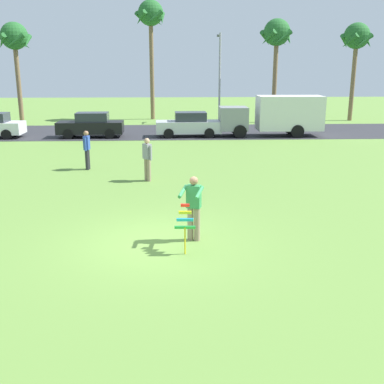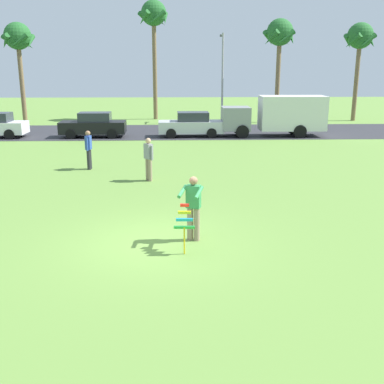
% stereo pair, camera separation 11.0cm
% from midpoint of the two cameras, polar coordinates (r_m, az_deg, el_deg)
% --- Properties ---
extents(ground_plane, '(120.00, 120.00, 0.00)m').
position_cam_midpoint_polar(ground_plane, '(12.27, -4.13, -6.21)').
color(ground_plane, olive).
extents(road_strip, '(120.00, 8.00, 0.01)m').
position_cam_midpoint_polar(road_strip, '(33.23, -2.91, 7.38)').
color(road_strip, '#2D2D33').
rests_on(road_strip, ground).
extents(person_kite_flyer, '(0.69, 0.76, 1.73)m').
position_cam_midpoint_polar(person_kite_flyer, '(12.10, 0.41, -1.71)').
color(person_kite_flyer, gray).
rests_on(person_kite_flyer, ground).
extents(kite_held, '(0.52, 0.64, 1.16)m').
position_cam_midpoint_polar(kite_held, '(11.41, -0.66, -3.63)').
color(kite_held, red).
rests_on(kite_held, ground).
extents(parked_car_black, '(4.23, 1.89, 1.60)m').
position_cam_midpoint_polar(parked_car_black, '(31.19, -11.86, 8.00)').
color(parked_car_black, black).
rests_on(parked_car_black, ground).
extents(parked_car_silver, '(4.23, 1.90, 1.60)m').
position_cam_midpoint_polar(parked_car_silver, '(30.77, 0.00, 8.23)').
color(parked_car_silver, silver).
rests_on(parked_car_silver, ground).
extents(parked_truck_grey_van, '(6.72, 2.18, 2.62)m').
position_cam_midpoint_polar(parked_truck_grey_van, '(31.45, 10.74, 9.28)').
color(parked_truck_grey_van, gray).
rests_on(parked_truck_grey_van, ground).
extents(palm_tree_left_near, '(2.58, 2.71, 7.82)m').
position_cam_midpoint_polar(palm_tree_left_near, '(40.65, -20.45, 17.02)').
color(palm_tree_left_near, brown).
rests_on(palm_tree_left_near, ground).
extents(palm_tree_right_near, '(2.58, 2.71, 9.82)m').
position_cam_midpoint_polar(palm_tree_right_near, '(41.53, -4.62, 20.35)').
color(palm_tree_right_near, brown).
rests_on(palm_tree_right_near, ground).
extents(palm_tree_centre_far, '(2.58, 2.71, 8.13)m').
position_cam_midpoint_polar(palm_tree_centre_far, '(39.46, 10.77, 18.18)').
color(palm_tree_centre_far, brown).
rests_on(palm_tree_centre_far, ground).
extents(palm_tree_far_left, '(2.58, 2.71, 7.95)m').
position_cam_midpoint_polar(palm_tree_far_left, '(42.38, 19.93, 17.11)').
color(palm_tree_far_left, brown).
rests_on(palm_tree_far_left, ground).
extents(streetlight_pole, '(0.24, 1.65, 7.00)m').
position_cam_midpoint_polar(streetlight_pole, '(38.26, 3.82, 14.38)').
color(streetlight_pole, '#9E9EA3').
rests_on(streetlight_pole, ground).
extents(person_walker_near, '(0.25, 0.57, 1.73)m').
position_cam_midpoint_polar(person_walker_near, '(21.24, -12.39, 5.21)').
color(person_walker_near, '#26262B').
rests_on(person_walker_near, ground).
extents(person_walker_far, '(0.39, 0.47, 1.73)m').
position_cam_midpoint_polar(person_walker_far, '(18.68, -5.17, 4.18)').
color(person_walker_far, gray).
rests_on(person_walker_far, ground).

